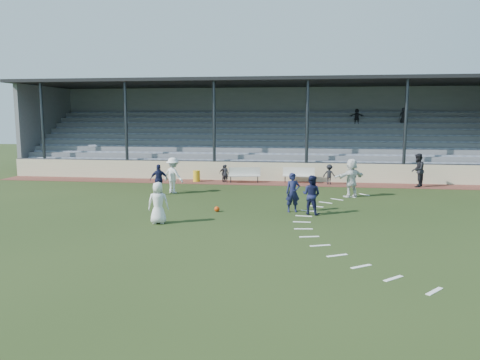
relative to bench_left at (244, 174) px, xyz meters
name	(u,v)px	position (x,y,z in m)	size (l,w,h in m)	color
ground	(231,220)	(0.85, -10.54, -0.58)	(90.00, 90.00, 0.00)	#233315
cinder_track	(258,183)	(0.85, -0.04, -0.57)	(34.00, 2.00, 0.02)	brown
retaining_wall	(260,172)	(0.85, 1.01, 0.02)	(34.00, 0.18, 1.20)	beige
bench_left	(244,174)	(0.00, 0.00, 0.00)	(2.04, 0.82, 0.95)	silver
bench_right	(299,174)	(3.39, 0.42, 0.00)	(2.02, 0.54, 0.95)	silver
trash_bin	(197,176)	(-3.09, -0.01, -0.21)	(0.44, 0.44, 0.71)	gold
football	(217,209)	(-0.04, -9.02, -0.47)	(0.24, 0.24, 0.24)	#BE3A0B
player_white_lead	(158,203)	(-1.89, -11.56, 0.24)	(0.81, 0.53, 1.66)	white
player_navy_lead	(293,193)	(3.28, -8.59, 0.28)	(0.63, 0.41, 1.73)	#161A3E
player_navy_mid	(311,195)	(4.08, -8.97, 0.27)	(0.83, 0.64, 1.70)	#161A3E
player_white_wing	(173,175)	(-3.35, -4.43, 0.39)	(1.26, 0.72, 1.94)	white
player_navy_wing	(159,179)	(-3.96, -5.03, 0.23)	(0.96, 0.40, 1.63)	#161A3E
player_white_back	(351,178)	(6.18, -4.31, 0.42)	(1.86, 0.59, 2.01)	white
official	(418,170)	(10.37, -0.37, 0.42)	(0.96, 0.75, 1.98)	black
sub_left_near	(225,173)	(-1.20, -0.12, 0.00)	(0.41, 0.27, 1.14)	black
sub_left_far	(224,173)	(-1.32, 0.11, -0.03)	(0.63, 0.26, 1.07)	black
sub_right	(329,174)	(5.26, -0.04, 0.05)	(0.79, 0.45, 1.22)	black
grandstand	(266,143)	(0.86, 5.72, 1.62)	(34.60, 9.00, 6.61)	slate
penalty_arc	(334,223)	(4.98, -10.54, -0.58)	(3.89, 14.63, 0.01)	white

